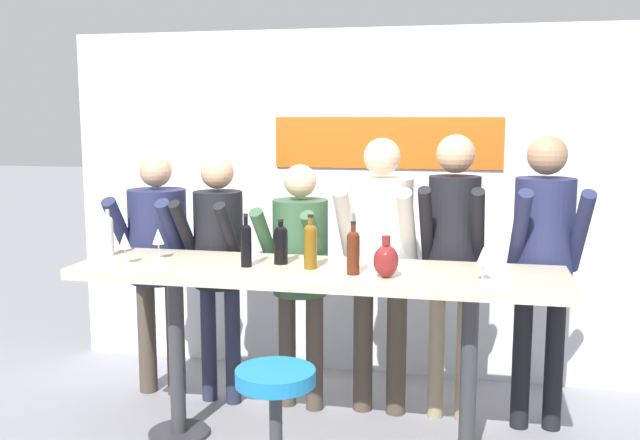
# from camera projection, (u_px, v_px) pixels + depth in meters

# --- Properties ---
(back_wall) EXTENTS (4.30, 0.12, 2.49)m
(back_wall) POSITION_uv_depth(u_px,v_px,m) (356.00, 203.00, 5.19)
(back_wall) COLOR silver
(back_wall) RESTS_ON ground_plane
(tasting_table) EXTENTS (2.70, 0.67, 1.06)m
(tasting_table) POSITION_uv_depth(u_px,v_px,m) (316.00, 292.00, 3.94)
(tasting_table) COLOR beige
(tasting_table) RESTS_ON ground_plane
(bar_stool) EXTENTS (0.38, 0.38, 0.76)m
(bar_stool) POSITION_uv_depth(u_px,v_px,m) (276.00, 423.00, 3.23)
(bar_stool) COLOR #333338
(bar_stool) RESTS_ON ground_plane
(person_far_left) EXTENTS (0.46, 0.54, 1.63)m
(person_far_left) POSITION_uv_depth(u_px,v_px,m) (158.00, 249.00, 4.75)
(person_far_left) COLOR #473D33
(person_far_left) RESTS_ON ground_plane
(person_left) EXTENTS (0.41, 0.52, 1.63)m
(person_left) POSITION_uv_depth(u_px,v_px,m) (218.00, 251.00, 4.59)
(person_left) COLOR #23283D
(person_left) RESTS_ON ground_plane
(person_center_left) EXTENTS (0.47, 0.56, 1.58)m
(person_center_left) POSITION_uv_depth(u_px,v_px,m) (300.00, 260.00, 4.51)
(person_center_left) COLOR #473D33
(person_center_left) RESTS_ON ground_plane
(person_center) EXTENTS (0.49, 0.58, 1.75)m
(person_center) POSITION_uv_depth(u_px,v_px,m) (381.00, 246.00, 4.42)
(person_center) COLOR #473D33
(person_center) RESTS_ON ground_plane
(person_center_right) EXTENTS (0.39, 0.53, 1.77)m
(person_center_right) POSITION_uv_depth(u_px,v_px,m) (453.00, 243.00, 4.31)
(person_center_right) COLOR gray
(person_center_right) RESTS_ON ground_plane
(person_right) EXTENTS (0.45, 0.57, 1.78)m
(person_right) POSITION_uv_depth(u_px,v_px,m) (543.00, 249.00, 4.18)
(person_right) COLOR black
(person_right) RESTS_ON ground_plane
(wine_bottle_0) EXTENTS (0.06, 0.06, 0.30)m
(wine_bottle_0) POSITION_uv_depth(u_px,v_px,m) (108.00, 233.00, 4.24)
(wine_bottle_0) COLOR #B7BCC1
(wine_bottle_0) RESTS_ON tasting_table
(wine_bottle_1) EXTENTS (0.08, 0.08, 0.26)m
(wine_bottle_1) POSITION_uv_depth(u_px,v_px,m) (281.00, 243.00, 4.00)
(wine_bottle_1) COLOR black
(wine_bottle_1) RESTS_ON tasting_table
(wine_bottle_2) EXTENTS (0.07, 0.07, 0.28)m
(wine_bottle_2) POSITION_uv_depth(u_px,v_px,m) (353.00, 250.00, 3.73)
(wine_bottle_2) COLOR #4C1E0F
(wine_bottle_2) RESTS_ON tasting_table
(wine_bottle_3) EXTENTS (0.06, 0.06, 0.30)m
(wine_bottle_3) POSITION_uv_depth(u_px,v_px,m) (246.00, 243.00, 3.92)
(wine_bottle_3) COLOR black
(wine_bottle_3) RESTS_ON tasting_table
(wine_bottle_4) EXTENTS (0.07, 0.07, 0.30)m
(wine_bottle_4) POSITION_uv_depth(u_px,v_px,m) (310.00, 244.00, 3.87)
(wine_bottle_4) COLOR brown
(wine_bottle_4) RESTS_ON tasting_table
(wine_glass_0) EXTENTS (0.07, 0.07, 0.18)m
(wine_glass_0) POSITION_uv_depth(u_px,v_px,m) (158.00, 238.00, 4.14)
(wine_glass_0) COLOR silver
(wine_glass_0) RESTS_ON tasting_table
(wine_glass_1) EXTENTS (0.07, 0.07, 0.18)m
(wine_glass_1) POSITION_uv_depth(u_px,v_px,m) (125.00, 242.00, 4.00)
(wine_glass_1) COLOR silver
(wine_glass_1) RESTS_ON tasting_table
(wine_glass_2) EXTENTS (0.07, 0.07, 0.18)m
(wine_glass_2) POSITION_uv_depth(u_px,v_px,m) (483.00, 257.00, 3.58)
(wine_glass_2) COLOR silver
(wine_glass_2) RESTS_ON tasting_table
(decorative_vase) EXTENTS (0.13, 0.13, 0.22)m
(decorative_vase) POSITION_uv_depth(u_px,v_px,m) (386.00, 261.00, 3.67)
(decorative_vase) COLOR maroon
(decorative_vase) RESTS_ON tasting_table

